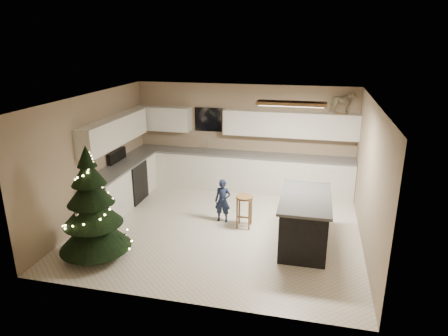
{
  "coord_description": "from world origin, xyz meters",
  "views": [
    {
      "loc": [
        1.74,
        -7.14,
        3.68
      ],
      "look_at": [
        0.0,
        0.35,
        1.15
      ],
      "focal_mm": 32.0,
      "sensor_mm": 36.0,
      "label": 1
    }
  ],
  "objects_px": {
    "island": "(304,221)",
    "toddler": "(223,201)",
    "bar_stool": "(244,204)",
    "rocking_horse": "(342,102)",
    "christmas_tree": "(92,213)"
  },
  "relations": [
    {
      "from": "christmas_tree",
      "to": "bar_stool",
      "type": "bearing_deg",
      "value": 36.6
    },
    {
      "from": "christmas_tree",
      "to": "toddler",
      "type": "relative_size",
      "value": 2.22
    },
    {
      "from": "toddler",
      "to": "rocking_horse",
      "type": "relative_size",
      "value": 1.44
    },
    {
      "from": "christmas_tree",
      "to": "toddler",
      "type": "xyz_separation_m",
      "value": [
        1.84,
        1.88,
        -0.38
      ]
    },
    {
      "from": "island",
      "to": "christmas_tree",
      "type": "bearing_deg",
      "value": -160.39
    },
    {
      "from": "island",
      "to": "toddler",
      "type": "xyz_separation_m",
      "value": [
        -1.69,
        0.62,
        -0.02
      ]
    },
    {
      "from": "christmas_tree",
      "to": "toddler",
      "type": "distance_m",
      "value": 2.66
    },
    {
      "from": "bar_stool",
      "to": "christmas_tree",
      "type": "distance_m",
      "value": 2.91
    },
    {
      "from": "christmas_tree",
      "to": "island",
      "type": "bearing_deg",
      "value": 19.61
    },
    {
      "from": "island",
      "to": "toddler",
      "type": "distance_m",
      "value": 1.8
    },
    {
      "from": "island",
      "to": "bar_stool",
      "type": "relative_size",
      "value": 2.56
    },
    {
      "from": "christmas_tree",
      "to": "rocking_horse",
      "type": "relative_size",
      "value": 3.19
    },
    {
      "from": "christmas_tree",
      "to": "rocking_horse",
      "type": "height_order",
      "value": "rocking_horse"
    },
    {
      "from": "toddler",
      "to": "island",
      "type": "bearing_deg",
      "value": -21.67
    },
    {
      "from": "toddler",
      "to": "bar_stool",
      "type": "bearing_deg",
      "value": -19.23
    }
  ]
}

